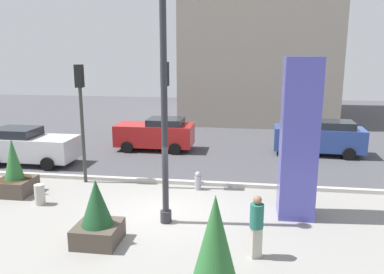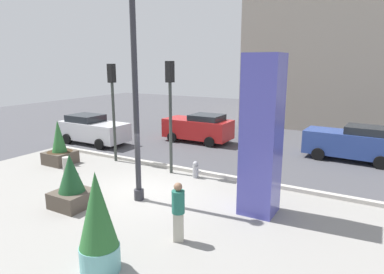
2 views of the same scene
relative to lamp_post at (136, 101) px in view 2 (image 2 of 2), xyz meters
name	(u,v)px [view 2 (image 2 of 2)]	position (x,y,z in m)	size (l,w,h in m)	color
ground_plane	(194,166)	(-0.24, 4.58, -3.63)	(60.00, 60.00, 0.00)	#47474C
plaza_pavement	(107,213)	(-0.24, -1.42, -3.63)	(18.00, 10.00, 0.02)	gray
curb_strip	(185,169)	(-0.24, 3.70, -3.55)	(18.00, 0.24, 0.16)	#B7B2A8
lamp_post	(136,101)	(0.00, 0.00, 0.00)	(0.44, 0.44, 7.43)	#2D2D33
art_pillar_blue	(262,136)	(4.14, 1.17, -1.02)	(1.13, 1.13, 5.21)	#4C4CAD
potted_plant_by_pillar	(71,185)	(-1.62, -1.63, -2.82)	(1.24, 1.24, 1.90)	#4C4238
potted_plant_mid_plaza	(60,148)	(-6.24, 1.64, -2.84)	(1.29, 1.29, 2.20)	#4C4238
potted_plant_near_left	(98,224)	(1.90, -3.87, -2.40)	(0.97, 0.97, 2.51)	#6BB2B2
fire_hydrant	(196,170)	(0.62, 3.14, -3.26)	(0.36, 0.26, 0.75)	#99999E
concrete_bollard	(67,165)	(-4.77, 0.79, -3.25)	(0.36, 0.36, 0.75)	#B2ADA3
traffic_light_corner	(170,100)	(-0.66, 3.16, -0.30)	(0.28, 0.42, 4.99)	#333833
traffic_light_far_side	(113,97)	(-4.18, 3.37, -0.35)	(0.28, 0.42, 4.87)	#333833
car_passing_lane	(353,143)	(6.30, 9.47, -2.70)	(4.67, 2.13, 1.83)	#2D4793
car_curb_east	(199,128)	(-2.56, 9.22, -2.72)	(4.25, 2.10, 1.78)	red
car_far_lane	(93,129)	(-8.01, 5.58, -2.74)	(4.46, 2.11, 1.76)	silver
pedestrian_crossing	(178,209)	(2.81, -1.77, -2.66)	(0.48, 0.48, 1.74)	#B2AD9E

